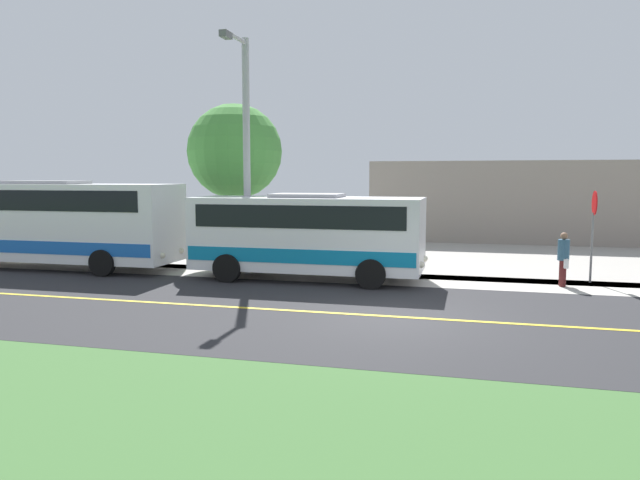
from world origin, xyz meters
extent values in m
plane|color=#3D6633|center=(0.00, 0.00, 0.00)|extent=(120.00, 120.00, 0.00)
cube|color=#28282B|center=(0.00, 0.00, 0.00)|extent=(8.00, 100.00, 0.01)
cube|color=#B2ADA3|center=(-5.20, 0.00, 0.00)|extent=(2.40, 100.00, 0.01)
cube|color=#9E9991|center=(-12.40, 3.00, 0.00)|extent=(14.00, 36.00, 0.01)
cube|color=gold|center=(0.00, 0.00, 0.01)|extent=(0.16, 100.00, 0.00)
cube|color=white|center=(-4.54, -3.42, 1.50)|extent=(2.48, 7.37, 2.30)
cube|color=#0C72A5|center=(-4.54, -3.42, 0.90)|extent=(2.52, 7.22, 0.44)
cube|color=black|center=(-4.54, -3.42, 2.10)|extent=(2.52, 6.63, 0.70)
cube|color=gray|center=(-4.54, -3.42, 2.71)|extent=(1.49, 2.21, 0.12)
cylinder|color=black|center=(-5.78, -1.14, 0.45)|extent=(0.25, 0.90, 0.90)
cylinder|color=black|center=(-3.30, -1.14, 0.45)|extent=(0.25, 0.90, 0.90)
cylinder|color=black|center=(-5.78, -5.71, 0.45)|extent=(0.25, 0.90, 0.90)
cylinder|color=black|center=(-3.30, -5.71, 0.45)|extent=(0.25, 0.90, 0.90)
sphere|color=#F2EACC|center=(-5.22, 0.28, 0.70)|extent=(0.20, 0.20, 0.20)
sphere|color=#F2EACC|center=(-3.86, 0.28, 0.70)|extent=(0.20, 0.20, 0.20)
cube|color=white|center=(-4.49, -13.29, 1.70)|extent=(2.38, 10.02, 2.70)
cube|color=blue|center=(-4.49, -13.29, 0.90)|extent=(2.42, 9.82, 0.44)
cube|color=black|center=(-4.49, -13.29, 2.50)|extent=(2.42, 9.02, 0.70)
cube|color=gray|center=(-4.49, -13.29, 3.11)|extent=(1.43, 3.01, 0.12)
cylinder|color=black|center=(-5.68, -10.18, 0.45)|extent=(0.25, 0.90, 0.90)
cylinder|color=black|center=(-3.30, -10.18, 0.45)|extent=(0.25, 0.90, 0.90)
cylinder|color=black|center=(-5.68, -16.39, 0.45)|extent=(0.25, 0.90, 0.90)
sphere|color=#F2EACC|center=(-5.15, -8.26, 0.70)|extent=(0.20, 0.20, 0.20)
sphere|color=#F2EACC|center=(-3.84, -8.26, 0.70)|extent=(0.20, 0.20, 0.20)
cylinder|color=#4C1919|center=(-5.31, 4.42, 0.40)|extent=(0.18, 0.18, 0.80)
cylinder|color=#4C1919|center=(-5.11, 4.42, 0.40)|extent=(0.18, 0.18, 0.80)
cylinder|color=#335972|center=(-5.21, 4.42, 1.11)|extent=(0.34, 0.34, 0.63)
sphere|color=#8C664C|center=(-5.21, 4.42, 1.54)|extent=(0.22, 0.22, 0.22)
cylinder|color=#335972|center=(-5.39, 4.42, 1.14)|extent=(0.27, 0.10, 0.57)
cube|color=beige|center=(-5.47, 4.47, 0.73)|extent=(0.20, 0.12, 0.28)
cylinder|color=#335972|center=(-5.03, 4.42, 1.14)|extent=(0.27, 0.10, 0.57)
cube|color=white|center=(-4.95, 4.47, 0.73)|extent=(0.20, 0.12, 0.28)
cylinder|color=slate|center=(-6.10, 5.36, 1.10)|extent=(0.07, 0.07, 2.20)
cylinder|color=red|center=(-6.10, 5.38, 2.50)|extent=(0.76, 0.03, 0.76)
cylinder|color=#9E9EA3|center=(-5.00, -5.66, 3.92)|extent=(0.24, 0.24, 7.84)
cylinder|color=#9E9EA3|center=(-4.20, -5.66, 7.69)|extent=(1.60, 0.14, 0.14)
cube|color=#59595B|center=(-3.40, -5.66, 7.59)|extent=(0.50, 0.24, 0.20)
cylinder|color=brown|center=(-7.40, -7.09, 1.46)|extent=(0.36, 0.36, 2.92)
sphere|color=#478C3D|center=(-7.40, -7.09, 4.27)|extent=(3.59, 3.59, 3.59)
cube|color=gray|center=(-21.40, 5.51, 2.05)|extent=(10.00, 17.90, 4.09)
camera|label=1|loc=(13.73, 1.69, 3.31)|focal=33.15mm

